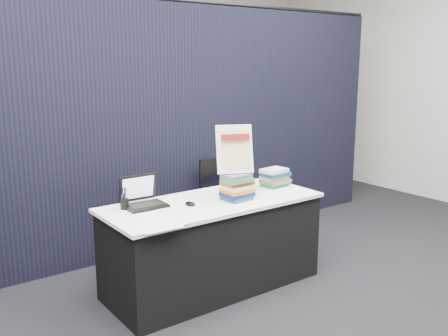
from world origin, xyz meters
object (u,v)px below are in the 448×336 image
laptop (143,199)px  book_stack_tall (237,187)px  stacking_chair (225,199)px  info_sign (235,150)px  display_table (213,244)px  book_stack_short (275,177)px

laptop → book_stack_tall: laptop is taller
laptop → stacking_chair: bearing=25.0°
info_sign → stacking_chair: 1.12m
display_table → laptop: laptop is taller
laptop → stacking_chair: (1.18, 0.52, -0.31)m
laptop → book_stack_short: (1.25, -0.13, 0.02)m
book_stack_short → stacking_chair: size_ratio=0.27×
book_stack_short → info_sign: bearing=-167.8°
stacking_chair → laptop: bearing=-155.0°
book_stack_short → info_sign: size_ratio=0.61×
display_table → laptop: 0.71m
display_table → info_sign: bearing=-18.5°
info_sign → book_stack_short: bearing=37.1°
stacking_chair → book_stack_tall: bearing=-119.3°
display_table → book_stack_tall: (0.18, -0.09, 0.48)m
laptop → book_stack_tall: bearing=-20.6°
laptop → book_stack_short: bearing=-4.8°
laptop → display_table: bearing=-18.8°
laptop → info_sign: (0.71, -0.25, 0.35)m
book_stack_tall → stacking_chair: 1.00m
laptop → stacking_chair: laptop is taller
display_table → book_stack_tall: bearing=-27.0°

